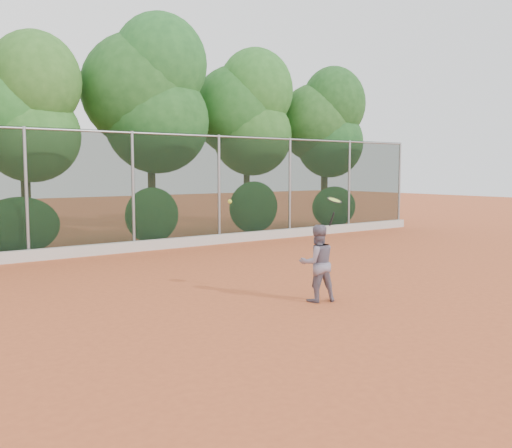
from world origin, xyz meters
TOP-DOWN VIEW (x-y plane):
  - ground at (0.00, 0.00)m, footprint 80.00×80.00m
  - concrete_curb at (0.00, 6.82)m, footprint 24.00×0.20m
  - tennis_player at (-0.13, -1.02)m, footprint 0.82×0.73m
  - chainlink_fence at (-0.00, 7.00)m, footprint 24.09×0.09m
  - foliage_backdrop at (-0.55, 8.98)m, footprint 23.70×3.63m
  - tennis_racket at (0.25, -1.05)m, footprint 0.30×0.29m
  - tennis_ball_in_flight at (-1.97, -0.92)m, footprint 0.07×0.07m

SIDE VIEW (x-z plane):
  - ground at x=0.00m, z-range 0.00..0.00m
  - concrete_curb at x=0.00m, z-range 0.00..0.30m
  - tennis_player at x=-0.13m, z-range 0.00..1.40m
  - tennis_racket at x=0.25m, z-range 1.52..2.06m
  - chainlink_fence at x=0.00m, z-range 0.11..3.61m
  - tennis_ball_in_flight at x=-1.97m, z-range 1.84..1.91m
  - foliage_backdrop at x=-0.55m, z-range 0.63..8.18m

